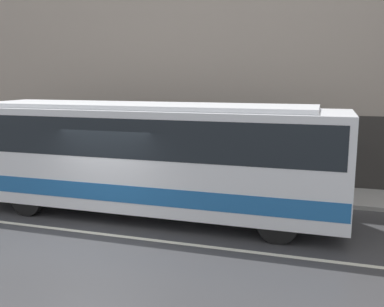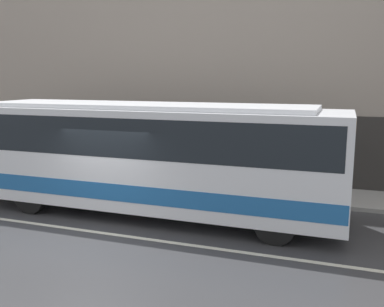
% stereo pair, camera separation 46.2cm
% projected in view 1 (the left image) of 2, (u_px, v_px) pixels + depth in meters
% --- Properties ---
extents(ground_plane, '(60.00, 60.00, 0.00)m').
position_uv_depth(ground_plane, '(96.00, 233.00, 10.61)').
color(ground_plane, '#38383A').
extents(sidewalk, '(60.00, 2.24, 0.13)m').
position_uv_depth(sidewalk, '(168.00, 183.00, 15.41)').
color(sidewalk, '#A09E99').
rests_on(sidewalk, ground_plane).
extents(building_facade, '(60.00, 0.35, 10.28)m').
position_uv_depth(building_facade, '(179.00, 47.00, 15.74)').
color(building_facade, gray).
rests_on(building_facade, ground_plane).
extents(lane_stripe, '(54.00, 0.14, 0.01)m').
position_uv_depth(lane_stripe, '(96.00, 233.00, 10.61)').
color(lane_stripe, beige).
rests_on(lane_stripe, ground_plane).
extents(transit_bus, '(10.93, 2.59, 3.12)m').
position_uv_depth(transit_bus, '(144.00, 153.00, 11.90)').
color(transit_bus, silver).
rests_on(transit_bus, ground_plane).
extents(pedestrian_waiting, '(0.36, 0.36, 1.76)m').
position_uv_depth(pedestrian_waiting, '(127.00, 158.00, 15.53)').
color(pedestrian_waiting, maroon).
rests_on(pedestrian_waiting, sidewalk).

